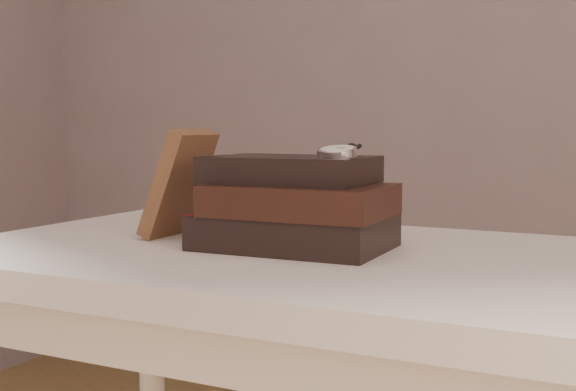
% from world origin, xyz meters
% --- Properties ---
extents(table, '(1.00, 0.60, 0.75)m').
position_xyz_m(table, '(0.00, 0.35, 0.66)').
color(table, beige).
rests_on(table, ground).
extents(book_stack, '(0.27, 0.19, 0.13)m').
position_xyz_m(book_stack, '(-0.00, 0.35, 0.81)').
color(book_stack, black).
rests_on(book_stack, table).
extents(journal, '(0.09, 0.11, 0.17)m').
position_xyz_m(journal, '(-0.21, 0.36, 0.83)').
color(journal, '#44291A').
rests_on(journal, table).
extents(pocket_watch, '(0.06, 0.16, 0.02)m').
position_xyz_m(pocket_watch, '(0.07, 0.34, 0.89)').
color(pocket_watch, silver).
rests_on(pocket_watch, book_stack).
extents(eyeglasses, '(0.11, 0.13, 0.05)m').
position_xyz_m(eyeglasses, '(-0.10, 0.44, 0.82)').
color(eyeglasses, silver).
rests_on(eyeglasses, book_stack).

